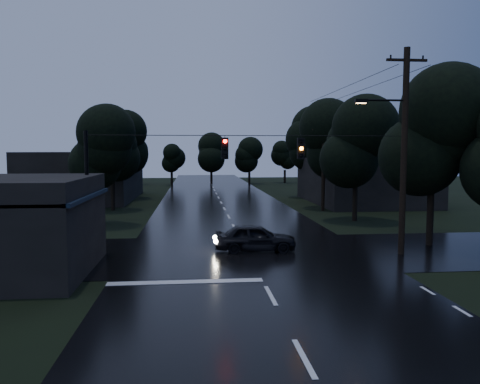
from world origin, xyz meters
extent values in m
plane|color=black|center=(0.00, 0.00, 0.00)|extent=(160.00, 160.00, 0.00)
cube|color=black|center=(0.00, 30.00, 0.00)|extent=(12.00, 120.00, 0.02)
cube|color=black|center=(0.00, 12.00, 0.00)|extent=(60.00, 9.00, 0.02)
cube|color=black|center=(-10.00, 9.00, 3.20)|extent=(6.00, 7.00, 0.12)
cube|color=black|center=(-7.00, 9.00, 3.20)|extent=(0.30, 7.00, 0.15)
cylinder|color=black|center=(-7.20, 6.00, 1.50)|extent=(0.10, 0.10, 3.00)
cylinder|color=black|center=(-7.20, 12.00, 1.50)|extent=(0.10, 0.10, 3.00)
cube|color=#FDBF65|center=(-7.05, 7.50, 2.50)|extent=(0.06, 1.60, 0.50)
cube|color=#FDBF65|center=(-7.05, 10.20, 2.50)|extent=(0.06, 1.20, 0.50)
cube|color=black|center=(14.00, 34.00, 2.20)|extent=(10.00, 14.00, 4.40)
cube|color=black|center=(-14.00, 40.00, 2.50)|extent=(10.00, 16.00, 5.00)
cylinder|color=black|center=(7.50, 11.00, 5.00)|extent=(0.30, 0.30, 10.00)
cube|color=black|center=(7.50, 11.00, 9.40)|extent=(2.00, 0.12, 0.12)
cylinder|color=black|center=(6.40, 11.00, 7.50)|extent=(2.20, 0.10, 0.10)
cube|color=black|center=(5.30, 11.00, 7.45)|extent=(0.60, 0.25, 0.18)
cube|color=#FFB266|center=(5.30, 11.00, 7.35)|extent=(0.45, 0.18, 0.03)
cylinder|color=black|center=(8.30, 28.00, 3.75)|extent=(0.30, 0.30, 7.50)
cube|color=black|center=(8.30, 28.00, 6.90)|extent=(2.00, 0.12, 0.12)
cylinder|color=black|center=(-7.50, 11.00, 3.00)|extent=(0.18, 0.18, 6.00)
cylinder|color=black|center=(0.00, 11.00, 5.80)|extent=(15.00, 0.03, 0.03)
cube|color=black|center=(-1.20, 11.00, 5.20)|extent=(0.32, 0.25, 1.00)
sphere|color=#FF0C07|center=(-1.20, 10.85, 5.20)|extent=(0.18, 0.18, 0.18)
cube|color=black|center=(2.40, 11.00, 5.20)|extent=(0.32, 0.25, 1.00)
sphere|color=orange|center=(2.40, 10.85, 5.20)|extent=(0.18, 0.18, 0.18)
cylinder|color=black|center=(10.00, 13.00, 1.40)|extent=(0.36, 0.36, 2.80)
sphere|color=black|center=(10.00, 13.00, 4.80)|extent=(4.48, 4.48, 4.48)
sphere|color=black|center=(10.00, 13.00, 6.00)|extent=(4.48, 4.48, 4.48)
sphere|color=black|center=(10.00, 13.00, 7.20)|extent=(4.48, 4.48, 4.48)
cylinder|color=black|center=(-9.00, 22.00, 1.22)|extent=(0.36, 0.36, 2.45)
sphere|color=black|center=(-9.00, 22.00, 4.20)|extent=(3.92, 3.92, 3.92)
sphere|color=black|center=(-9.00, 22.00, 5.25)|extent=(3.92, 3.92, 3.92)
sphere|color=black|center=(-9.00, 22.00, 6.30)|extent=(3.92, 3.92, 3.92)
cylinder|color=black|center=(-9.60, 30.00, 1.31)|extent=(0.36, 0.36, 2.62)
sphere|color=black|center=(-9.60, 30.00, 4.50)|extent=(4.20, 4.20, 4.20)
sphere|color=black|center=(-9.60, 30.00, 5.62)|extent=(4.20, 4.20, 4.20)
sphere|color=black|center=(-9.60, 30.00, 6.75)|extent=(4.20, 4.20, 4.20)
cylinder|color=black|center=(-10.20, 40.00, 1.40)|extent=(0.36, 0.36, 2.80)
sphere|color=black|center=(-10.20, 40.00, 4.80)|extent=(4.48, 4.48, 4.48)
sphere|color=black|center=(-10.20, 40.00, 6.00)|extent=(4.48, 4.48, 4.48)
sphere|color=black|center=(-10.20, 40.00, 7.20)|extent=(4.48, 4.48, 4.48)
cylinder|color=black|center=(9.00, 22.00, 1.31)|extent=(0.36, 0.36, 2.62)
sphere|color=black|center=(9.00, 22.00, 4.50)|extent=(4.20, 4.20, 4.20)
sphere|color=black|center=(9.00, 22.00, 5.62)|extent=(4.20, 4.20, 4.20)
sphere|color=black|center=(9.00, 22.00, 6.75)|extent=(4.20, 4.20, 4.20)
cylinder|color=black|center=(9.60, 30.00, 1.40)|extent=(0.36, 0.36, 2.80)
sphere|color=black|center=(9.60, 30.00, 4.80)|extent=(4.48, 4.48, 4.48)
sphere|color=black|center=(9.60, 30.00, 6.00)|extent=(4.48, 4.48, 4.48)
sphere|color=black|center=(9.60, 30.00, 7.20)|extent=(4.48, 4.48, 4.48)
cylinder|color=black|center=(10.20, 40.00, 1.49)|extent=(0.36, 0.36, 2.97)
sphere|color=black|center=(10.20, 40.00, 5.10)|extent=(4.76, 4.76, 4.76)
sphere|color=black|center=(10.20, 40.00, 6.38)|extent=(4.76, 4.76, 4.76)
sphere|color=black|center=(10.20, 40.00, 7.65)|extent=(4.76, 4.76, 4.76)
imported|color=black|center=(0.43, 12.41, 0.70)|extent=(4.20, 1.85, 1.40)
camera|label=1|loc=(-2.64, -10.82, 5.06)|focal=35.00mm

